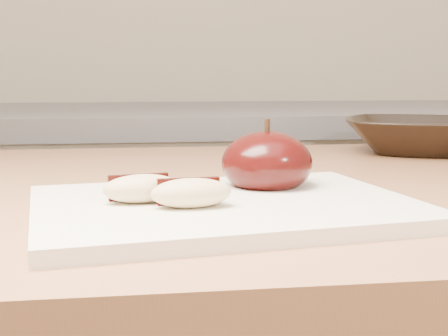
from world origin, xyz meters
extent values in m
cube|color=silver|center=(0.00, 1.20, 0.45)|extent=(2.40, 0.60, 0.90)
cube|color=slate|center=(0.00, 1.20, 0.92)|extent=(2.40, 0.62, 0.04)
cube|color=#A77148|center=(0.00, 0.50, 0.88)|extent=(1.64, 0.64, 0.04)
cube|color=white|center=(0.06, 0.35, 0.91)|extent=(0.32, 0.25, 0.01)
ellipsoid|color=black|center=(0.11, 0.41, 0.93)|extent=(0.10, 0.10, 0.06)
cylinder|color=black|center=(0.11, 0.41, 0.96)|extent=(0.00, 0.00, 0.01)
ellipsoid|color=#DBBF8B|center=(0.00, 0.35, 0.92)|extent=(0.06, 0.04, 0.02)
cube|color=black|center=(-0.01, 0.36, 0.92)|extent=(0.05, 0.01, 0.02)
ellipsoid|color=#DBBF8B|center=(0.03, 0.33, 0.92)|extent=(0.06, 0.03, 0.02)
cube|color=black|center=(0.03, 0.34, 0.92)|extent=(0.05, 0.01, 0.02)
imported|color=black|center=(0.38, 0.70, 0.92)|extent=(0.26, 0.26, 0.05)
camera|label=1|loc=(-0.01, -0.12, 1.01)|focal=50.00mm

